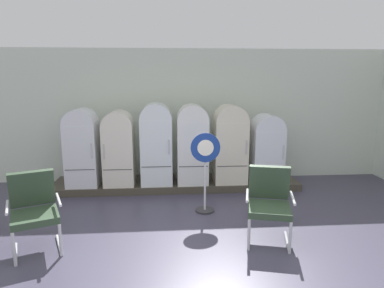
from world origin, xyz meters
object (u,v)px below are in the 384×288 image
object	(u,v)px
refrigerator_5	(267,146)
refrigerator_2	(156,141)
refrigerator_4	(230,141)
sign_stand	(205,173)
armchair_left	(34,207)
refrigerator_3	(192,142)
armchair_right	(269,200)
refrigerator_0	(82,145)
refrigerator_1	(119,146)

from	to	relation	value
refrigerator_5	refrigerator_2	bearing A→B (deg)	179.69
refrigerator_4	sign_stand	bearing A→B (deg)	-117.99
sign_stand	armchair_left	bearing A→B (deg)	-156.24
refrigerator_3	armchair_right	bearing A→B (deg)	-68.09
refrigerator_0	armchair_left	distance (m)	2.29
refrigerator_5	refrigerator_3	bearing A→B (deg)	-179.91
refrigerator_1	refrigerator_4	size ratio (longest dim) A/B	0.94
armchair_right	refrigerator_1	bearing A→B (deg)	136.30
refrigerator_2	armchair_right	xyz separation A→B (m)	(1.61, -2.25, -0.42)
refrigerator_1	refrigerator_4	xyz separation A→B (m)	(2.20, -0.01, 0.05)
sign_stand	armchair_right	bearing A→B (deg)	-53.13
refrigerator_0	refrigerator_2	xyz separation A→B (m)	(1.44, 0.01, 0.05)
refrigerator_1	refrigerator_5	bearing A→B (deg)	-0.07
refrigerator_2	refrigerator_4	xyz separation A→B (m)	(1.47, -0.01, -0.02)
refrigerator_5	armchair_left	bearing A→B (deg)	-149.17
refrigerator_3	armchair_left	xyz separation A→B (m)	(-2.26, -2.25, -0.41)
sign_stand	refrigerator_4	bearing A→B (deg)	62.01
refrigerator_0	armchair_left	xyz separation A→B (m)	(-0.11, -2.25, -0.37)
refrigerator_1	refrigerator_0	bearing A→B (deg)	179.98
refrigerator_2	armchair_left	bearing A→B (deg)	-124.42
refrigerator_0	refrigerator_5	size ratio (longest dim) A/B	1.10
armchair_right	refrigerator_5	bearing A→B (deg)	74.65
refrigerator_2	refrigerator_4	world-z (taller)	refrigerator_2
refrigerator_0	refrigerator_4	xyz separation A→B (m)	(2.91, -0.01, 0.03)
armchair_right	refrigerator_2	bearing A→B (deg)	125.59
refrigerator_0	refrigerator_4	bearing A→B (deg)	-0.11
refrigerator_1	sign_stand	world-z (taller)	refrigerator_1
refrigerator_3	refrigerator_2	bearing A→B (deg)	178.84
refrigerator_4	armchair_right	size ratio (longest dim) A/B	1.52
refrigerator_4	armchair_right	distance (m)	2.27
refrigerator_0	armchair_left	bearing A→B (deg)	-92.90
refrigerator_2	refrigerator_5	bearing A→B (deg)	-0.31
refrigerator_4	armchair_left	world-z (taller)	refrigerator_4
refrigerator_5	sign_stand	world-z (taller)	refrigerator_5
refrigerator_1	armchair_left	distance (m)	2.42
refrigerator_3	refrigerator_4	size ratio (longest dim) A/B	1.01
refrigerator_5	armchair_right	distance (m)	2.33
refrigerator_2	armchair_left	world-z (taller)	refrigerator_2
refrigerator_1	armchair_left	size ratio (longest dim) A/B	1.42
refrigerator_2	refrigerator_3	world-z (taller)	refrigerator_2
refrigerator_3	refrigerator_5	bearing A→B (deg)	0.09
armchair_left	armchair_right	xyz separation A→B (m)	(3.16, 0.02, 0.00)
refrigerator_1	refrigerator_3	world-z (taller)	refrigerator_3
refrigerator_2	sign_stand	distance (m)	1.50
sign_stand	refrigerator_2	bearing A→B (deg)	124.47
refrigerator_5	sign_stand	distance (m)	1.84
refrigerator_0	sign_stand	world-z (taller)	refrigerator_0
refrigerator_4	sign_stand	xyz separation A→B (m)	(-0.64, -1.20, -0.29)
refrigerator_0	refrigerator_3	xyz separation A→B (m)	(2.15, -0.01, 0.04)
refrigerator_1	refrigerator_5	size ratio (longest dim) A/B	1.07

